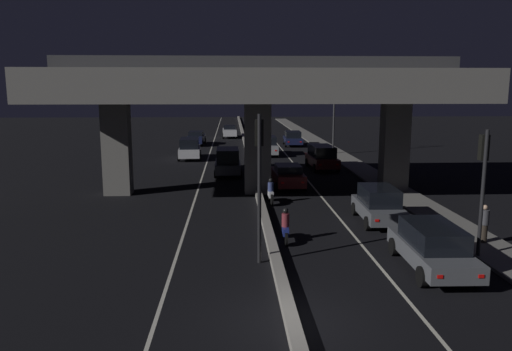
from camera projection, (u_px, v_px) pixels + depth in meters
ground_plane at (291, 323)px, 13.77m from camera, size 200.00×200.00×0.00m
lane_line_left_inner at (209, 155)px, 48.01m from camera, size 0.12×126.00×0.00m
lane_line_right_inner at (287, 155)px, 48.38m from camera, size 0.12×126.00×0.00m
median_divider at (248, 154)px, 48.17m from camera, size 0.39×126.00×0.29m
sidewalk_right at (354, 165)px, 41.72m from camera, size 2.13×126.00×0.14m
elevated_overpass at (258, 90)px, 29.84m from camera, size 24.37×11.61×8.27m
traffic_light_left_of_median at (259, 163)px, 17.96m from camera, size 0.30×0.49×5.49m
traffic_light_right_of_median at (483, 171)px, 18.44m from camera, size 0.30×0.49×4.91m
street_lamp at (331, 104)px, 47.86m from camera, size 2.59×0.32×8.30m
car_grey_lead at (432, 246)px, 17.66m from camera, size 2.09×4.80×1.65m
car_grey_second at (379, 204)px, 23.91m from camera, size 2.01×4.28×1.73m
car_dark_red_third at (288, 175)px, 32.54m from camera, size 2.05×4.47×1.49m
car_dark_red_fourth at (322, 157)px, 39.71m from camera, size 2.18×4.72×1.89m
car_silver_fifth at (268, 146)px, 48.04m from camera, size 1.91×4.70×1.83m
car_dark_blue_sixth at (293, 138)px, 55.92m from camera, size 2.15×4.46×1.62m
car_grey_lead_oncoming at (228, 161)px, 37.07m from camera, size 2.03×4.17×1.98m
car_white_second_oncoming at (190, 148)px, 45.46m from camera, size 2.18×4.73×1.90m
car_dark_blue_third_oncoming at (196, 138)px, 56.85m from camera, size 2.08×4.79×1.53m
car_white_fourth_oncoming at (230, 131)px, 65.20m from camera, size 1.99×4.46×1.59m
motorcycle_blue_filtering_near at (285, 227)px, 20.94m from camera, size 0.33×1.76×1.45m
motorcycle_white_filtering_mid at (271, 193)px, 27.92m from camera, size 0.33×1.89×1.44m
pedestrian_on_sidewalk at (484, 224)px, 20.41m from camera, size 0.37×0.37×1.57m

